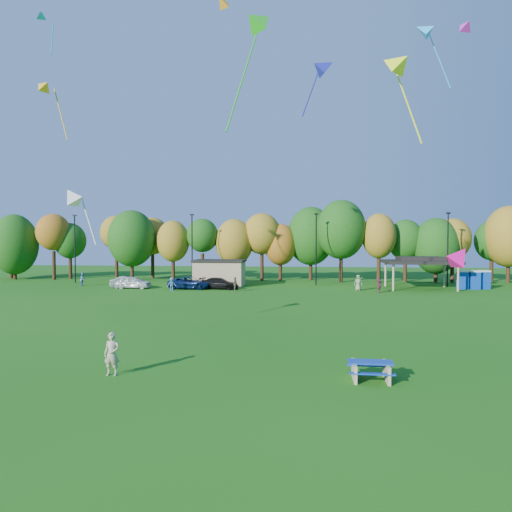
# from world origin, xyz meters

# --- Properties ---
(ground) EXTENTS (160.00, 160.00, 0.00)m
(ground) POSITION_xyz_m (0.00, 0.00, 0.00)
(ground) COLOR #19600F
(ground) RESTS_ON ground
(tree_line) EXTENTS (93.57, 10.55, 11.15)m
(tree_line) POSITION_xyz_m (-1.03, 45.51, 5.91)
(tree_line) COLOR black
(tree_line) RESTS_ON ground
(lamp_posts) EXTENTS (64.50, 0.25, 9.09)m
(lamp_posts) POSITION_xyz_m (2.00, 40.00, 4.90)
(lamp_posts) COLOR black
(lamp_posts) RESTS_ON ground
(utility_building) EXTENTS (6.30, 4.30, 3.25)m
(utility_building) POSITION_xyz_m (-10.00, 38.00, 1.64)
(utility_building) COLOR tan
(utility_building) RESTS_ON ground
(pavilion) EXTENTS (8.20, 6.20, 3.77)m
(pavilion) POSITION_xyz_m (14.00, 37.00, 3.23)
(pavilion) COLOR tan
(pavilion) RESTS_ON ground
(porta_potties) EXTENTS (3.75, 1.69, 2.18)m
(porta_potties) POSITION_xyz_m (20.17, 37.41, 1.10)
(porta_potties) COLOR #0C3DA8
(porta_potties) RESTS_ON ground
(picnic_table) EXTENTS (1.81, 1.51, 0.77)m
(picnic_table) POSITION_xyz_m (3.25, 0.79, 0.45)
(picnic_table) COLOR tan
(picnic_table) RESTS_ON ground
(kite_flyer) EXTENTS (0.68, 0.46, 1.82)m
(kite_flyer) POSITION_xyz_m (-7.49, 0.29, 0.91)
(kite_flyer) COLOR tan
(kite_flyer) RESTS_ON ground
(car_a) EXTENTS (4.28, 1.82, 1.44)m
(car_a) POSITION_xyz_m (-19.61, 33.88, 0.72)
(car_a) COLOR white
(car_a) RESTS_ON ground
(car_b) EXTENTS (4.42, 2.68, 1.37)m
(car_b) POSITION_xyz_m (-20.37, 34.28, 0.69)
(car_b) COLOR gray
(car_b) RESTS_ON ground
(car_c) EXTENTS (5.18, 2.59, 1.41)m
(car_c) POSITION_xyz_m (-12.74, 33.95, 0.70)
(car_c) COLOR #0D2151
(car_c) RESTS_ON ground
(car_d) EXTENTS (4.78, 2.51, 1.32)m
(car_d) POSITION_xyz_m (-9.29, 34.15, 0.66)
(car_d) COLOR black
(car_d) RESTS_ON ground
(far_person_0) EXTENTS (0.94, 0.67, 1.79)m
(far_person_0) POSITION_xyz_m (6.59, 34.29, 0.90)
(far_person_0) COLOR gray
(far_person_0) RESTS_ON ground
(far_person_1) EXTENTS (1.14, 0.99, 1.53)m
(far_person_1) POSITION_xyz_m (-14.16, 31.35, 0.77)
(far_person_1) COLOR #5277B5
(far_person_1) RESTS_ON ground
(far_person_2) EXTENTS (0.50, 1.48, 1.58)m
(far_person_2) POSITION_xyz_m (8.62, 32.50, 0.79)
(far_person_2) COLOR #8A394F
(far_person_2) RESTS_ON ground
(far_person_3) EXTENTS (0.61, 1.02, 1.63)m
(far_person_3) POSITION_xyz_m (-7.08, 31.76, 0.81)
(far_person_3) COLOR olive
(far_person_3) RESTS_ON ground
(far_person_4) EXTENTS (0.67, 0.85, 1.68)m
(far_person_4) POSITION_xyz_m (-26.98, 36.14, 0.84)
(far_person_4) COLOR #558FBB
(far_person_4) RESTS_ON ground
(kite_0) EXTENTS (2.27, 1.40, 3.50)m
(kite_0) POSITION_xyz_m (-12.60, 6.77, 8.16)
(kite_0) COLOR silver
(kite_1) EXTENTS (1.63, 1.43, 1.35)m
(kite_1) POSITION_xyz_m (7.38, 3.00, 5.00)
(kite_1) COLOR #E80C82
(kite_3) EXTENTS (3.69, 3.67, 7.50)m
(kite_3) POSITION_xyz_m (-2.08, 10.04, 18.89)
(kite_3) COLOR #1EC219
(kite_4) EXTENTS (2.22, 2.34, 1.90)m
(kite_4) POSITION_xyz_m (-8.24, 30.65, 31.06)
(kite_4) COLOR orange
(kite_5) EXTENTS (3.14, 2.72, 5.61)m
(kite_5) POSITION_xyz_m (5.65, 9.88, 16.00)
(kite_5) COLOR #EEF81A
(kite_6) EXTENTS (3.21, 1.96, 5.45)m
(kite_6) POSITION_xyz_m (-22.24, 19.99, 19.03)
(kite_6) COLOR yellow
(kite_7) EXTENTS (1.50, 2.69, 4.40)m
(kite_7) POSITION_xyz_m (-25.00, 24.75, 27.61)
(kite_7) COLOR #0CA4BD
(kite_8) EXTENTS (3.02, 1.95, 4.69)m
(kite_8) POSITION_xyz_m (2.15, 17.75, 18.95)
(kite_8) COLOR #1B2095
(kite_12) EXTENTS (1.50, 1.74, 1.51)m
(kite_12) POSITION_xyz_m (12.81, 19.69, 22.35)
(kite_12) COLOR #D924BB
(kite_13) EXTENTS (3.99, 2.10, 6.59)m
(kite_13) POSITION_xyz_m (11.70, 27.63, 25.68)
(kite_13) COLOR #28ADFF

